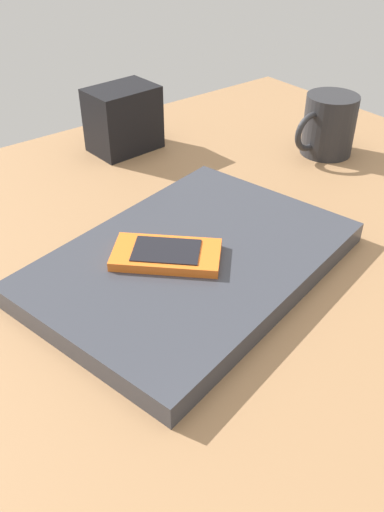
% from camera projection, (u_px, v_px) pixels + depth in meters
% --- Properties ---
extents(desk_surface, '(1.20, 0.80, 0.03)m').
position_uv_depth(desk_surface, '(137.00, 275.00, 0.62)').
color(desk_surface, olive).
rests_on(desk_surface, ground).
extents(laptop_closed, '(0.39, 0.31, 0.02)m').
position_uv_depth(laptop_closed, '(192.00, 262.00, 0.60)').
color(laptop_closed, '#33353D').
rests_on(laptop_closed, desk_surface).
extents(cell_phone_on_laptop, '(0.12, 0.12, 0.01)m').
position_uv_depth(cell_phone_on_laptop, '(166.00, 254.00, 0.58)').
color(cell_phone_on_laptop, orange).
rests_on(cell_phone_on_laptop, laptop_closed).
extents(coffee_mug, '(0.11, 0.08, 0.09)m').
position_uv_depth(coffee_mug, '(328.00, 125.00, 0.83)').
color(coffee_mug, '#262628').
rests_on(coffee_mug, desk_surface).
extents(desk_organizer, '(0.11, 0.08, 0.10)m').
position_uv_depth(desk_organizer, '(123.00, 119.00, 0.84)').
color(desk_organizer, black).
rests_on(desk_organizer, desk_surface).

